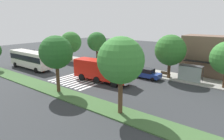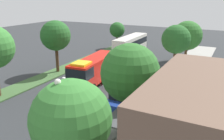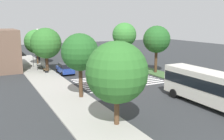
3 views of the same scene
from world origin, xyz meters
TOP-DOWN VIEW (x-y plane):
  - ground_plane at (0.00, 0.00)m, footprint 120.00×120.00m
  - sidewalk at (0.00, 8.89)m, footprint 60.00×4.81m
  - median_strip at (0.00, -7.98)m, footprint 60.00×3.00m
  - crosswalk at (-2.69, 0.00)m, footprint 7.65×11.67m
  - fire_truck at (1.10, -0.68)m, footprint 9.91×3.52m
  - parked_car_west at (-30.59, 5.28)m, footprint 4.56×2.04m
  - parked_car_mid at (5.44, 5.29)m, footprint 4.46×2.14m
  - transit_bus at (-16.19, -2.92)m, footprint 10.99×2.89m
  - bus_stop_shelter at (11.63, 7.84)m, footprint 3.50×1.40m
  - bench_near_shelter at (7.63, 7.86)m, footprint 1.60×0.50m
  - street_lamp at (16.93, 7.08)m, footprint 0.36×0.36m
  - storefront_building at (13.54, 13.76)m, footprint 9.90×5.75m
  - sidewalk_tree_far_west at (-15.99, 7.48)m, footprint 4.95×4.95m
  - sidewalk_tree_west at (-7.72, 7.48)m, footprint 4.03×4.03m
  - sidewalk_tree_center at (8.31, 7.48)m, footprint 5.01×5.01m
  - sidewalk_tree_east at (16.50, 7.48)m, footprint 4.60×4.60m
  - median_tree_far_west at (-20.52, -7.98)m, footprint 3.24×3.24m
  - median_tree_west at (-0.70, -7.98)m, footprint 4.31×4.31m

SIDE VIEW (x-z plane):
  - ground_plane at x=0.00m, z-range 0.00..0.00m
  - crosswalk at x=-2.69m, z-range 0.00..0.01m
  - sidewalk at x=0.00m, z-range 0.00..0.14m
  - median_strip at x=0.00m, z-range 0.00..0.14m
  - bench_near_shelter at x=7.63m, z-range 0.14..1.04m
  - parked_car_west at x=-30.59m, z-range 0.03..1.66m
  - parked_car_mid at x=5.44m, z-range 0.02..1.75m
  - bus_stop_shelter at x=11.63m, z-range 0.66..3.12m
  - fire_truck at x=1.10m, z-range 0.16..3.81m
  - transit_bus at x=-16.19m, z-range 0.33..3.81m
  - storefront_building at x=13.54m, z-range 0.00..6.93m
  - median_tree_far_west at x=-20.52m, z-range 1.19..6.58m
  - street_lamp at x=16.93m, z-range 0.71..7.45m
  - sidewalk_tree_east at x=16.50m, z-range 1.13..7.72m
  - sidewalk_tree_far_west at x=-15.99m, z-range 1.04..7.83m
  - sidewalk_tree_center at x=8.31m, z-range 1.19..8.33m
  - sidewalk_tree_west at x=-7.72m, z-range 1.59..8.57m
  - median_tree_west at x=-0.70m, z-range 1.70..9.20m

